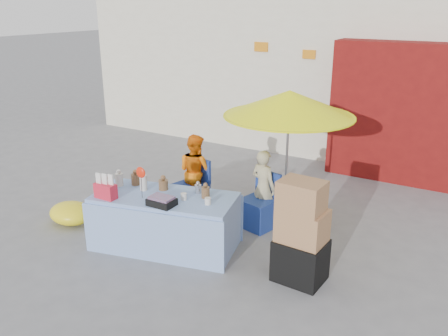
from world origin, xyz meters
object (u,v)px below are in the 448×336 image
Objects in this scene: chair_left at (191,195)px; umbrella at (289,104)px; chair_right at (259,211)px; box_stack at (301,236)px; vendor_orange at (195,171)px; vendor_beige at (263,187)px; market_table at (165,220)px.

umbrella is (1.55, 0.28, 1.64)m from chair_left.
box_stack is (1.10, -1.07, 0.35)m from chair_right.
vendor_orange is 1.06× the size of vendor_beige.
chair_right is (0.85, 1.23, -0.14)m from market_table.
chair_left is at bearing 19.82° from vendor_beige.
chair_right is at bearing 135.86° from box_stack.
chair_right is at bearing -172.47° from vendor_orange.
chair_left is 1.25m from chair_right.
vendor_orange is at bearing -172.47° from chair_right.
vendor_beige is (1.25, 0.00, -0.03)m from vendor_orange.
vendor_beige reaches higher than chair_right.
market_table reaches higher than chair_right.
market_table is 1.03× the size of umbrella.
vendor_orange reaches higher than chair_right.
market_table is 1.50m from chair_right.
chair_right is (1.25, 0.00, 0.00)m from chair_left.
vendor_beige is at bearing 132.56° from box_stack.
box_stack is at bearing -10.78° from chair_left.
box_stack reaches higher than market_table.
vendor_orange is (-1.25, 0.13, 0.37)m from chair_right.
box_stack is (1.95, 0.16, 0.21)m from market_table.
vendor_beige is 1.34m from umbrella.
umbrella reaches higher than vendor_orange.
umbrella reaches higher than market_table.
box_stack is (0.80, -1.35, -1.29)m from umbrella.
vendor_orange is (-0.40, 1.36, 0.23)m from market_table.
box_stack is (1.10, -1.20, 0.01)m from vendor_beige.
umbrella is (1.15, 1.51, 1.50)m from market_table.
market_table is at bearing -127.23° from umbrella.
chair_left is 2.27m from umbrella.
vendor_orange is at bearing 152.94° from box_stack.
market_table is at bearing -175.34° from box_stack.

